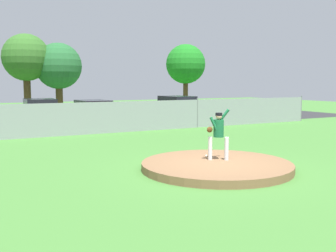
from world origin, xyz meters
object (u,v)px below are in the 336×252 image
(pitcher_youth, at_px, (218,131))
(baseball, at_px, (206,156))
(parked_car_white, at_px, (177,109))
(parked_car_champagne, at_px, (40,114))
(parked_car_red, at_px, (93,113))

(pitcher_youth, height_order, baseball, pitcher_youth)
(pitcher_youth, distance_m, parked_car_white, 15.61)
(pitcher_youth, distance_m, baseball, 1.07)
(pitcher_youth, xyz_separation_m, parked_car_champagne, (-2.70, 14.30, -0.34))
(baseball, bearing_deg, parked_car_red, 87.89)
(parked_car_white, relative_size, parked_car_red, 1.08)
(pitcher_youth, distance_m, parked_car_champagne, 14.56)
(pitcher_youth, height_order, parked_car_white, pitcher_youth)
(baseball, bearing_deg, pitcher_youth, -87.79)
(pitcher_youth, height_order, parked_car_red, pitcher_youth)
(pitcher_youth, relative_size, baseball, 21.81)
(parked_car_red, bearing_deg, pitcher_youth, -91.92)
(pitcher_youth, relative_size, parked_car_white, 0.33)
(parked_car_champagne, distance_m, parked_car_red, 3.19)
(parked_car_champagne, xyz_separation_m, parked_car_white, (9.30, -0.16, 0.01))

